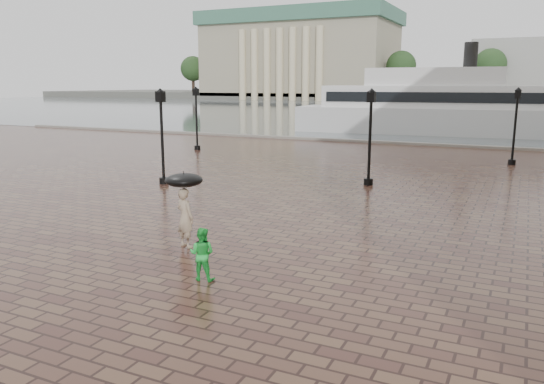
% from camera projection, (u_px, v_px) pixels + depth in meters
% --- Properties ---
extents(ground, '(300.00, 300.00, 0.00)m').
position_uv_depth(ground, '(119.00, 264.00, 14.26)').
color(ground, '#39201A').
rests_on(ground, ground).
extents(harbour_water, '(240.00, 240.00, 0.00)m').
position_uv_depth(harbour_water, '(469.00, 110.00, 95.56)').
color(harbour_water, '#444D52').
rests_on(harbour_water, ground).
extents(quay_edge, '(80.00, 0.60, 0.30)m').
position_uv_depth(quay_edge, '(392.00, 144.00, 42.54)').
color(quay_edge, slate).
rests_on(quay_edge, ground).
extents(far_shore, '(300.00, 60.00, 2.00)m').
position_uv_depth(far_shore, '(493.00, 97.00, 155.45)').
color(far_shore, '#4C4C47').
rests_on(far_shore, ground).
extents(museum, '(57.00, 32.50, 26.00)m').
position_uv_depth(museum, '(300.00, 53.00, 162.51)').
color(museum, gray).
rests_on(museum, ground).
extents(far_trees, '(188.00, 8.00, 13.50)m').
position_uv_depth(far_trees, '(490.00, 65.00, 134.32)').
color(far_trees, '#2D2119').
rests_on(far_trees, ground).
extents(street_lamps, '(21.44, 14.44, 4.40)m').
position_uv_depth(street_lamps, '(308.00, 127.00, 29.89)').
color(street_lamps, black).
rests_on(street_lamps, ground).
extents(adult_pedestrian, '(0.75, 0.62, 1.78)m').
position_uv_depth(adult_pedestrian, '(185.00, 218.00, 15.56)').
color(adult_pedestrian, tan).
rests_on(adult_pedestrian, ground).
extents(child_pedestrian, '(0.73, 0.61, 1.33)m').
position_uv_depth(child_pedestrian, '(202.00, 254.00, 12.97)').
color(child_pedestrian, green).
rests_on(child_pedestrian, ground).
extents(ferry_near, '(26.20, 7.92, 8.48)m').
position_uv_depth(ferry_near, '(433.00, 107.00, 50.85)').
color(ferry_near, '#BABABA').
rests_on(ferry_near, ground).
extents(umbrella, '(1.10, 1.10, 1.17)m').
position_uv_depth(umbrella, '(184.00, 180.00, 15.33)').
color(umbrella, black).
rests_on(umbrella, ground).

